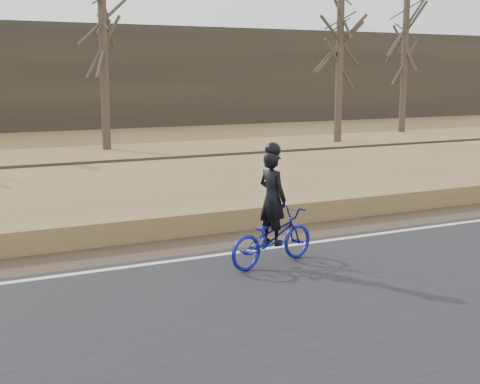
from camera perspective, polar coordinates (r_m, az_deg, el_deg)
name	(u,v)px	position (r m, az deg, el deg)	size (l,w,h in m)	color
ground	(214,263)	(11.60, -2.20, -6.04)	(120.00, 120.00, 0.00)	olive
road	(288,305)	(9.48, 4.13, -9.63)	(120.00, 6.00, 0.06)	black
edge_line	(210,256)	(11.76, -2.60, -5.49)	(120.00, 0.12, 0.01)	silver
shoulder	(188,246)	(12.66, -4.44, -4.58)	(120.00, 1.60, 0.04)	#473A2B
embankment	(138,207)	(15.37, -8.67, -1.27)	(120.00, 5.00, 0.44)	olive
ballast	(96,183)	(18.97, -12.20, 0.79)	(120.00, 3.00, 0.45)	slate
railroad	(95,172)	(18.92, -12.24, 1.70)	(120.00, 2.40, 0.29)	black
cyclist	(272,227)	(11.14, 2.76, -2.98)	(1.87, 1.04, 2.06)	navy
bare_tree_center	(103,49)	(29.03, -11.58, 11.83)	(0.36, 0.36, 8.37)	#483F34
bare_tree_right	(339,66)	(32.06, 8.47, 10.58)	(0.36, 0.36, 7.07)	#483F34
bare_tree_far_right	(405,58)	(38.19, 13.87, 11.04)	(0.36, 0.36, 8.04)	#483F34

